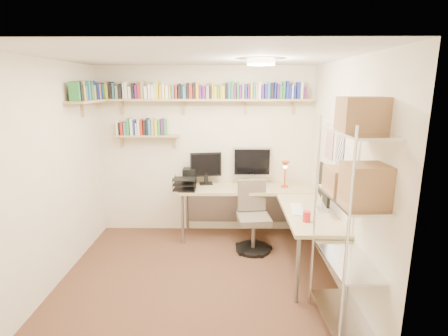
{
  "coord_description": "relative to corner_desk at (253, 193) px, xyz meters",
  "views": [
    {
      "loc": [
        0.36,
        -3.69,
        2.22
      ],
      "look_at": [
        0.3,
        0.55,
        1.22
      ],
      "focal_mm": 28.0,
      "sensor_mm": 36.0,
      "label": 1
    }
  ],
  "objects": [
    {
      "name": "wall_shelves",
      "position": [
        -1.13,
        0.34,
        1.26
      ],
      "size": [
        3.12,
        1.09,
        0.8
      ],
      "color": "tan",
      "rests_on": "ground"
    },
    {
      "name": "room_shell",
      "position": [
        -0.69,
        -0.95,
        0.78
      ],
      "size": [
        3.24,
        3.04,
        2.52
      ],
      "color": "beige",
      "rests_on": "ground"
    },
    {
      "name": "corner_desk",
      "position": [
        0.0,
        0.0,
        0.0
      ],
      "size": [
        2.07,
        2.01,
        1.34
      ],
      "color": "#CFBD87",
      "rests_on": "ground"
    },
    {
      "name": "wire_rack",
      "position": [
        0.72,
        -1.82,
        0.68
      ],
      "size": [
        0.45,
        0.86,
        2.13
      ],
      "rotation": [
        0.0,
        0.0,
        0.05
      ],
      "color": "silver",
      "rests_on": "ground"
    },
    {
      "name": "office_chair",
      "position": [
        -0.01,
        -0.15,
        -0.36
      ],
      "size": [
        0.5,
        0.51,
        0.96
      ],
      "rotation": [
        0.0,
        0.0,
        0.11
      ],
      "color": "black",
      "rests_on": "ground"
    },
    {
      "name": "ground",
      "position": [
        -0.7,
        -0.96,
        -0.77
      ],
      "size": [
        3.2,
        3.2,
        0.0
      ],
      "primitive_type": "plane",
      "color": "#492C1F",
      "rests_on": "ground"
    }
  ]
}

